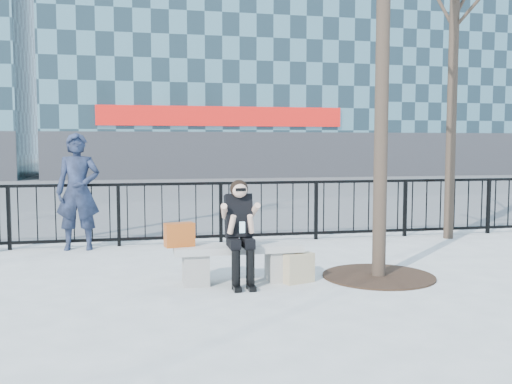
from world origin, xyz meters
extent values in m
plane|color=#959691|center=(0.00, 0.00, 0.00)|extent=(120.00, 120.00, 0.00)
cube|color=#474747|center=(0.00, 15.00, 0.00)|extent=(60.00, 23.00, 0.01)
cube|color=black|center=(0.00, 3.00, 1.08)|extent=(14.00, 0.05, 0.05)
cube|color=black|center=(0.00, 3.00, 0.12)|extent=(14.00, 0.05, 0.05)
cube|color=#2D2D30|center=(3.00, 21.96, 1.20)|extent=(18.00, 0.08, 2.40)
cube|color=red|center=(3.00, 21.90, 3.20)|extent=(12.60, 0.12, 1.00)
cube|color=slate|center=(20.00, 27.00, 10.00)|extent=(16.00, 10.00, 20.00)
cylinder|color=black|center=(4.50, 2.60, 3.50)|extent=(0.18, 0.18, 7.00)
cylinder|color=black|center=(1.90, -0.10, 0.01)|extent=(1.50, 1.50, 0.02)
cube|color=slate|center=(-0.55, 0.00, 0.20)|extent=(0.32, 0.38, 0.40)
cube|color=slate|center=(0.55, 0.00, 0.20)|extent=(0.32, 0.38, 0.40)
cube|color=gray|center=(0.00, 0.00, 0.45)|extent=(1.65, 0.46, 0.09)
cube|color=#AA4714|center=(-0.75, 0.02, 0.64)|extent=(0.39, 0.24, 0.30)
cube|color=#BCB385|center=(0.76, -0.19, 0.19)|extent=(0.43, 0.27, 0.38)
imported|color=black|center=(-2.25, 2.80, 0.99)|extent=(0.74, 0.51, 1.97)
camera|label=1|loc=(-1.23, -7.16, 1.79)|focal=40.00mm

